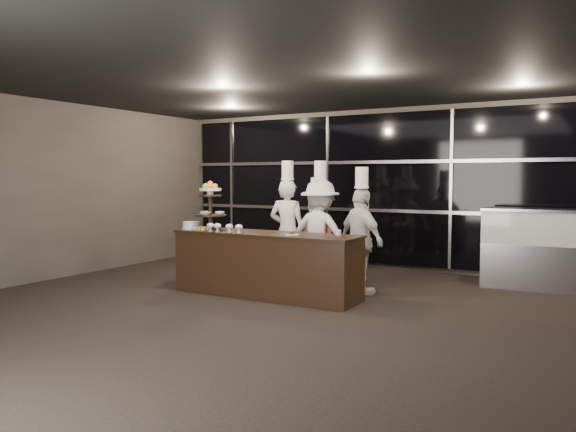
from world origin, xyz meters
The scene contains 14 objects.
room centered at (0.00, 0.00, 1.50)m, with size 10.00×10.00×10.00m.
window_wall centered at (0.00, 4.94, 1.50)m, with size 8.60×0.10×2.80m.
buffet_counter centered at (-0.68, 1.80, 0.47)m, with size 2.84×0.74×0.92m.
display_stand centered at (-1.68, 1.80, 1.34)m, with size 0.48×0.48×0.74m.
compotes centered at (-1.27, 1.58, 1.00)m, with size 0.62×0.11×0.12m.
layer_cake centered at (-2.02, 1.75, 0.97)m, with size 0.30×0.30×0.11m.
pastry_squares centered at (-1.73, 1.64, 0.95)m, with size 0.20×0.13×0.05m.
small_plate centered at (-0.19, 1.70, 0.94)m, with size 0.20×0.20×0.05m.
chef_cup centered at (0.35, 2.05, 0.96)m, with size 0.08×0.08×0.07m, color white.
display_case centered at (2.62, 4.30, 0.69)m, with size 1.47×0.64×1.24m.
chef_a centered at (-0.90, 2.81, 0.87)m, with size 0.65×0.46×1.98m.
chef_b centered at (-0.42, 2.91, 0.73)m, with size 0.84×0.76×1.71m.
chef_c centered at (-0.30, 2.79, 0.85)m, with size 1.09×0.65×1.97m.
chef_d centered at (0.48, 2.58, 0.80)m, with size 0.99×0.79×1.87m.
Camera 1 is at (3.62, -5.03, 1.73)m, focal length 35.00 mm.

